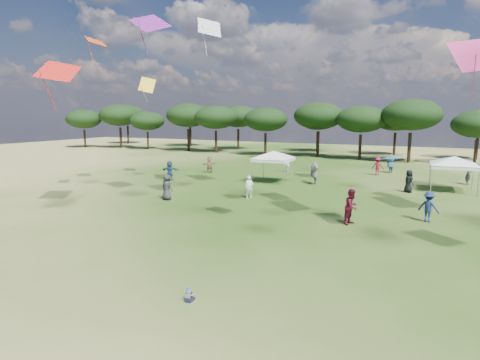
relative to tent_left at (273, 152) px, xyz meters
The scene contains 6 objects.
ground 24.36m from the tent_left, 75.42° to the right, with size 140.00×140.00×0.00m, color #315018.
tree_line 25.58m from the tent_left, 70.50° to the left, with size 108.78×17.63×7.77m.
tent_left is the anchor object (origin of this frame).
tent_right 13.73m from the tent_left, ahead, with size 6.41×6.41×2.96m.
toddler 22.58m from the tent_left, 75.03° to the right, with size 0.30×0.34×0.45m.
festival_crowd 5.20m from the tent_left, ahead, with size 29.42×22.30×1.93m.
Camera 1 is at (6.24, -7.98, 5.72)m, focal length 30.00 mm.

